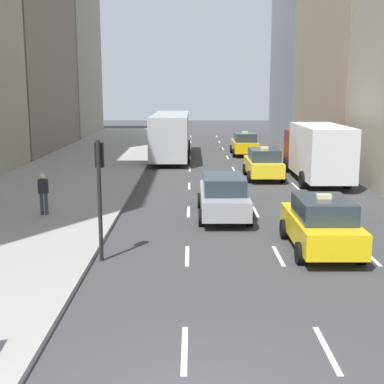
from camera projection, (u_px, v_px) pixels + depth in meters
name	position (u px, v px, depth m)	size (l,w,h in m)	color
sidewalk_left	(84.00, 166.00, 35.00)	(8.00, 66.00, 0.15)	#9E9E99
lane_markings	(236.00, 177.00, 31.11)	(5.72, 56.00, 0.01)	white
taxi_lead	(262.00, 163.00, 30.30)	(2.02, 4.40, 1.87)	yellow
taxi_second	(319.00, 224.00, 16.74)	(2.02, 4.40, 1.87)	yellow
taxi_third	(243.00, 144.00, 41.13)	(2.02, 4.40, 1.87)	yellow
sedan_black_near	(222.00, 195.00, 21.24)	(2.02, 4.99, 1.70)	#9EA0A5
city_bus	(169.00, 134.00, 39.26)	(2.80, 11.61, 3.25)	#B7BCC1
box_truck	(315.00, 151.00, 29.33)	(2.58, 8.40, 3.15)	maroon
pedestrian_mid_block	(42.00, 192.00, 20.93)	(0.36, 0.22, 1.65)	#383D51
traffic_light_pole	(98.00, 181.00, 15.56)	(0.24, 0.42, 3.60)	black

